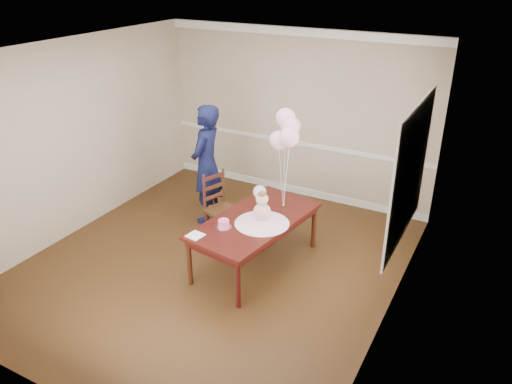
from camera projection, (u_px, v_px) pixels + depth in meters
name	position (u px, v px, depth m)	size (l,w,h in m)	color
floor	(214.00, 264.00, 6.52)	(4.50, 5.00, 0.00)	black
ceiling	(204.00, 53.00, 5.37)	(4.50, 5.00, 0.02)	silver
wall_back	(295.00, 115.00, 7.94)	(4.50, 0.02, 2.70)	tan
wall_front	(37.00, 275.00, 3.96)	(4.50, 0.02, 2.70)	tan
wall_left	(73.00, 139.00, 6.91)	(0.02, 5.00, 2.70)	tan
wall_right	(398.00, 209.00, 4.98)	(0.02, 5.00, 2.70)	tan
chair_rail_trim	(294.00, 142.00, 8.12)	(4.50, 0.02, 0.07)	silver
crown_molding	(298.00, 32.00, 7.38)	(4.50, 0.02, 0.12)	white
baseboard_trim	(293.00, 189.00, 8.48)	(4.50, 0.02, 0.12)	silver
window_frame	(410.00, 173.00, 5.31)	(0.02, 1.66, 1.56)	silver
window_blinds	(408.00, 173.00, 5.31)	(0.01, 1.50, 1.40)	silver
dining_table_top	(255.00, 220.00, 6.24)	(0.89, 1.79, 0.04)	black
table_apron	(255.00, 225.00, 6.27)	(0.81, 1.70, 0.09)	black
table_leg_fl	(189.00, 262.00, 6.00)	(0.06, 0.06, 0.63)	black
table_leg_fr	(238.00, 284.00, 5.59)	(0.06, 0.06, 0.63)	black
table_leg_bl	(269.00, 211.00, 7.19)	(0.06, 0.06, 0.63)	black
table_leg_br	(314.00, 227.00, 6.78)	(0.06, 0.06, 0.63)	black
baby_skirt	(262.00, 220.00, 6.11)	(0.68, 0.68, 0.09)	#FFBBDF
baby_torso	(262.00, 212.00, 6.06)	(0.21, 0.21, 0.21)	pink
baby_head	(262.00, 199.00, 5.99)	(0.15, 0.15, 0.15)	beige
baby_hair	(262.00, 195.00, 5.97)	(0.11, 0.11, 0.11)	brown
cake_platter	(224.00, 227.00, 6.04)	(0.20, 0.20, 0.01)	white
birthday_cake	(224.00, 223.00, 6.02)	(0.13, 0.13, 0.09)	#FC4F8D
cake_flower_a	(223.00, 219.00, 5.99)	(0.03, 0.03, 0.03)	white
cake_flower_b	(226.00, 219.00, 5.99)	(0.03, 0.03, 0.03)	silver
rose_vase_near	(260.00, 203.00, 6.47)	(0.09, 0.09, 0.14)	white
roses_near	(260.00, 192.00, 6.40)	(0.17, 0.17, 0.17)	beige
napkin	(195.00, 235.00, 5.85)	(0.18, 0.18, 0.01)	white
balloon_weight	(283.00, 206.00, 6.54)	(0.04, 0.04, 0.02)	silver
balloon_a	(279.00, 140.00, 6.21)	(0.25, 0.25, 0.25)	#FFB4CF
balloon_b	(289.00, 137.00, 6.04)	(0.25, 0.25, 0.25)	#FFB4C8
balloon_c	(291.00, 127.00, 6.14)	(0.25, 0.25, 0.25)	#E7A3C3
balloon_d	(286.00, 118.00, 6.16)	(0.25, 0.25, 0.25)	#EAA6CA
balloon_ribbon_a	(281.00, 179.00, 6.40)	(0.00, 0.00, 0.75)	white
balloon_ribbon_b	(286.00, 178.00, 6.32)	(0.00, 0.00, 0.84)	white
balloon_ribbon_c	(287.00, 172.00, 6.37)	(0.00, 0.00, 0.93)	white
balloon_ribbon_d	(284.00, 168.00, 6.38)	(0.00, 0.00, 1.02)	silver
dining_chair_seat	(223.00, 211.00, 6.97)	(0.41, 0.41, 0.05)	#361E0E
chair_leg_fl	(207.00, 224.00, 7.08)	(0.04, 0.04, 0.40)	#36140E
chair_leg_fr	(221.00, 233.00, 6.85)	(0.04, 0.04, 0.40)	#32190D
chair_leg_bl	(225.00, 217.00, 7.28)	(0.04, 0.04, 0.40)	#36120E
chair_leg_br	(240.00, 225.00, 7.05)	(0.04, 0.04, 0.40)	#38190F
chair_back_post_l	(204.00, 192.00, 6.88)	(0.04, 0.04, 0.52)	#35140E
chair_back_post_r	(223.00, 186.00, 7.09)	(0.04, 0.04, 0.52)	#351B0E
chair_slat_low	(214.00, 196.00, 7.03)	(0.03, 0.37, 0.05)	#3D1B10
chair_slat_mid	(214.00, 187.00, 6.97)	(0.03, 0.37, 0.05)	#35180E
chair_slat_top	(213.00, 177.00, 6.90)	(0.03, 0.37, 0.05)	#33120D
woman	(207.00, 164.00, 7.29)	(0.65, 0.43, 1.78)	black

